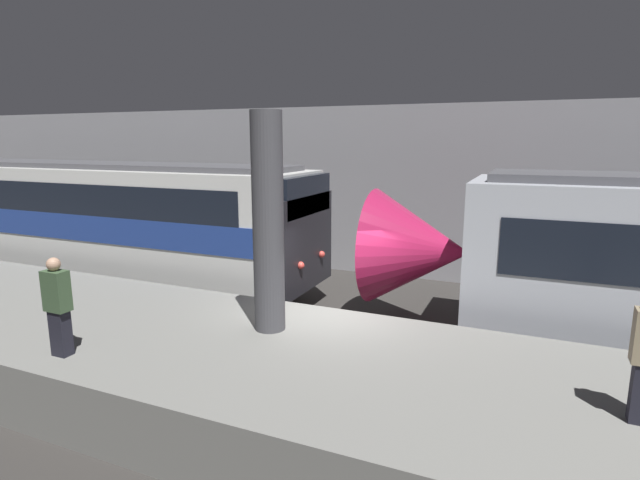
{
  "coord_description": "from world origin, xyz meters",
  "views": [
    {
      "loc": [
        3.58,
        -8.88,
        4.4
      ],
      "look_at": [
        -0.64,
        0.87,
        2.26
      ],
      "focal_mm": 28.0,
      "sensor_mm": 36.0,
      "label": 1
    }
  ],
  "objects": [
    {
      "name": "ground_plane",
      "position": [
        0.0,
        0.0,
        0.0
      ],
      "size": [
        120.0,
        120.0,
        0.0
      ],
      "primitive_type": "plane",
      "color": "#33302D"
    },
    {
      "name": "station_rear_barrier",
      "position": [
        0.0,
        6.7,
        2.73
      ],
      "size": [
        50.0,
        0.15,
        5.46
      ],
      "color": "#939399",
      "rests_on": "ground"
    },
    {
      "name": "platform",
      "position": [
        0.0,
        -2.19,
        0.54
      ],
      "size": [
        40.0,
        4.39,
        1.07
      ],
      "color": "slate",
      "rests_on": "ground"
    },
    {
      "name": "person_walking",
      "position": [
        -3.05,
        -3.75,
        1.9
      ],
      "size": [
        0.38,
        0.24,
        1.58
      ],
      "color": "black",
      "rests_on": "platform"
    },
    {
      "name": "train_boxy",
      "position": [
        -10.8,
        2.16,
        1.92
      ],
      "size": [
        18.78,
        2.83,
        3.74
      ],
      "color": "black",
      "rests_on": "ground"
    },
    {
      "name": "support_pillar_near",
      "position": [
        -0.6,
        -1.48,
        2.98
      ],
      "size": [
        0.54,
        0.54,
        3.81
      ],
      "color": "#47474C",
      "rests_on": "platform"
    }
  ]
}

